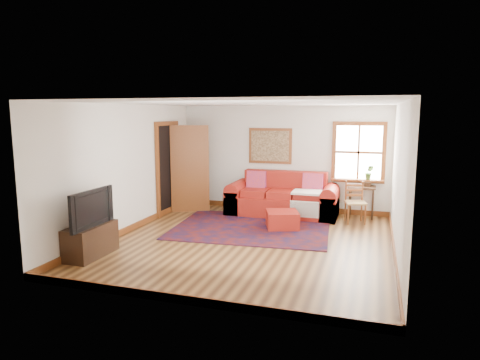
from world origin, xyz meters
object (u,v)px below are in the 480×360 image
(side_table, at_px, (362,192))
(media_cabinet, at_px, (91,240))
(red_leather_sofa, at_px, (283,201))
(ladder_back_chair, at_px, (355,201))
(red_ottoman, at_px, (282,220))

(side_table, height_order, media_cabinet, side_table)
(red_leather_sofa, bearing_deg, media_cabinet, -122.05)
(ladder_back_chair, bearing_deg, red_leather_sofa, 171.78)
(red_ottoman, relative_size, side_table, 0.87)
(media_cabinet, bearing_deg, ladder_back_chair, 41.79)
(side_table, bearing_deg, red_leather_sofa, -171.36)
(side_table, relative_size, media_cabinet, 0.75)
(red_ottoman, relative_size, ladder_back_chair, 0.71)
(red_ottoman, height_order, side_table, side_table)
(red_leather_sofa, bearing_deg, red_ottoman, -78.43)
(red_ottoman, height_order, ladder_back_chair, ladder_back_chair)
(red_leather_sofa, distance_m, side_table, 1.78)
(red_leather_sofa, relative_size, media_cabinet, 2.62)
(side_table, distance_m, media_cabinet, 5.82)
(red_leather_sofa, xyz_separation_m, media_cabinet, (-2.39, -3.82, -0.06))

